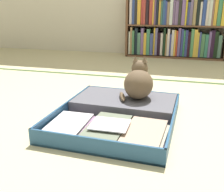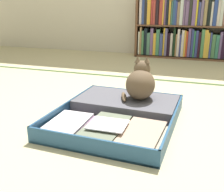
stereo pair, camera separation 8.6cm
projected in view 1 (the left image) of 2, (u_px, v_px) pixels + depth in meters
The scene contains 5 objects.
ground_plane at pixel (124, 119), 1.70m from camera, with size 10.00×10.00×0.00m, color #C9BB8E.
tatami_border at pixel (148, 79), 2.63m from camera, with size 4.80×0.05×0.00m.
bookshelf at pixel (175, 27), 3.59m from camera, with size 1.32×0.24×0.86m.
open_suitcase at pixel (119, 113), 1.69m from camera, with size 0.72×0.84×0.09m.
black_cat at pixel (138, 82), 1.79m from camera, with size 0.25×0.26×0.28m.
Camera 1 is at (0.34, -1.53, 0.68)m, focal length 43.07 mm.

